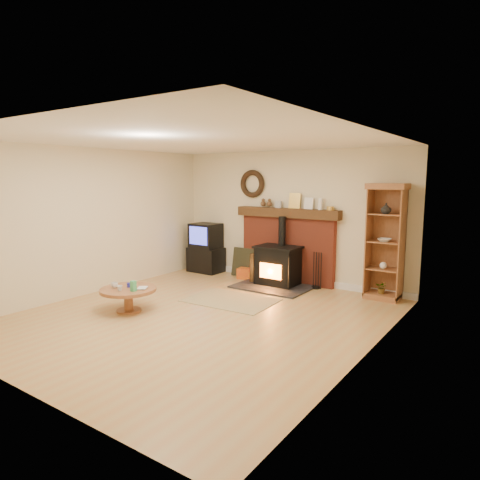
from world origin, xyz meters
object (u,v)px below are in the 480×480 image
Objects in this scene: curio_cabinet at (386,242)px; coffee_table at (128,293)px; wood_stove at (277,266)px; tv_unit at (206,249)px.

curio_cabinet is 2.29× the size of coffee_table.
curio_cabinet is 4.35m from coffee_table.
wood_stove is at bearing 67.91° from coffee_table.
wood_stove is 2.07m from curio_cabinet.
curio_cabinet reaches higher than wood_stove.
coffee_table is at bearing -74.30° from tv_unit.
tv_unit is at bearing 105.70° from coffee_table.
curio_cabinet is at bearing 8.12° from wood_stove.
tv_unit is 3.04m from coffee_table.
wood_stove is 1.30× the size of tv_unit.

